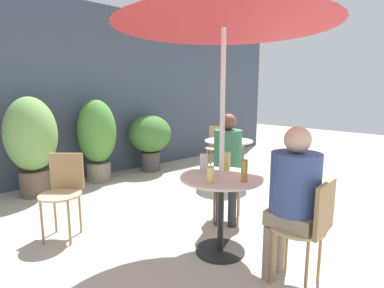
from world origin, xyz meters
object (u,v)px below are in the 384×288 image
seated_person_0 (292,192)px  seated_person_1 (228,159)px  bistro_chair_0 (310,222)px  cafe_table_far (228,152)px  bistro_chair_1 (228,174)px  umbrella (224,10)px  beer_glass_3 (244,171)px  potted_plant_1 (97,136)px  cafe_table_near (221,197)px  potted_plant_0 (31,140)px  beer_glass_2 (210,175)px  bistro_chair_2 (217,144)px  beer_glass_1 (203,163)px  potted_plant_2 (150,136)px  bistro_chair_3 (64,186)px  beer_glass_0 (227,161)px

seated_person_0 → seated_person_1: seated_person_1 is taller
bistro_chair_0 → seated_person_0: (-0.02, 0.14, 0.20)m
cafe_table_far → bistro_chair_1: 1.32m
cafe_table_far → umbrella: size_ratio=0.33×
beer_glass_3 → umbrella: size_ratio=0.08×
seated_person_0 → potted_plant_1: potted_plant_1 is taller
cafe_table_far → seated_person_1: seated_person_1 is taller
cafe_table_near → potted_plant_0: 3.04m
cafe_table_near → beer_glass_2: beer_glass_2 is taller
bistro_chair_1 → bistro_chair_2: (1.47, 1.57, 0.00)m
seated_person_1 → beer_glass_1: seated_person_1 is taller
bistro_chair_0 → beer_glass_3: bearing=-90.0°
bistro_chair_0 → seated_person_0: seated_person_0 is taller
potted_plant_0 → potted_plant_2: bearing=1.7°
beer_glass_1 → potted_plant_0: 2.79m
bistro_chair_1 → potted_plant_0: bearing=175.1°
cafe_table_far → bistro_chair_0: 2.67m
seated_person_0 → beer_glass_1: seated_person_0 is taller
beer_glass_3 → seated_person_1: bearing=51.3°
bistro_chair_0 → potted_plant_1: size_ratio=0.62×
cafe_table_near → bistro_chair_3: bistro_chair_3 is taller
cafe_table_far → beer_glass_1: bearing=-145.8°
cafe_table_near → cafe_table_far: size_ratio=0.98×
bistro_chair_1 → seated_person_0: 1.30m
bistro_chair_3 → potted_plant_1: size_ratio=0.62×
bistro_chair_0 → bistro_chair_2: size_ratio=1.00×
potted_plant_1 → potted_plant_2: 1.05m
seated_person_1 → potted_plant_0: size_ratio=0.88×
cafe_table_far → umbrella: (-1.65, -1.36, 1.62)m
beer_glass_3 → cafe_table_far: bearing=44.5°
beer_glass_1 → beer_glass_2: bearing=-125.7°
cafe_table_far → bistro_chair_3: size_ratio=0.89×
beer_glass_0 → beer_glass_1: bearing=149.2°
bistro_chair_1 → umbrella: (-0.65, -0.49, 1.63)m
seated_person_0 → beer_glass_2: seated_person_0 is taller
beer_glass_0 → cafe_table_far: bearing=40.7°
beer_glass_2 → umbrella: 1.38m
bistro_chair_2 → beer_glass_1: size_ratio=4.94×
potted_plant_2 → beer_glass_1: bearing=-114.0°
cafe_table_far → beer_glass_2: bearing=-142.6°
potted_plant_1 → beer_glass_2: bearing=-97.4°
bistro_chair_2 → bistro_chair_1: bearing=-75.6°
potted_plant_1 → beer_glass_3: bearing=-92.6°
potted_plant_0 → bistro_chair_2: bearing=-15.9°
beer_glass_3 → potted_plant_2: bearing=69.6°
beer_glass_2 → cafe_table_near: bearing=19.6°
cafe_table_far → seated_person_1: (-1.11, -0.96, 0.21)m
cafe_table_far → beer_glass_3: (-1.62, -1.59, 0.29)m
beer_glass_0 → potted_plant_1: bearing=90.7°
bistro_chair_1 → bistro_chair_2: 2.15m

